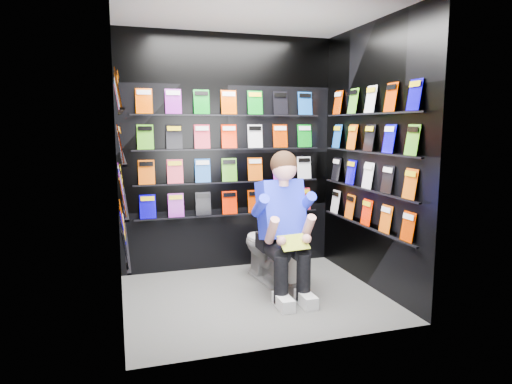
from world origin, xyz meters
name	(u,v)px	position (x,y,z in m)	size (l,w,h in m)	color
floor	(255,297)	(0.00, 0.00, 0.00)	(2.40, 2.40, 0.00)	#585855
ceiling	(255,10)	(0.00, 0.00, 2.60)	(2.40, 2.40, 0.00)	white
wall_back	(229,153)	(0.00, 1.00, 1.30)	(2.40, 0.04, 2.60)	black
wall_front	(296,170)	(0.00, -1.00, 1.30)	(2.40, 0.04, 2.60)	black
wall_left	(117,163)	(-1.20, 0.00, 1.30)	(0.04, 2.00, 2.60)	black
wall_right	(371,157)	(1.20, 0.00, 1.30)	(0.04, 2.00, 2.60)	black
comics_back	(229,153)	(0.00, 0.97, 1.31)	(2.10, 0.06, 1.37)	#D8550B
comics_left	(120,163)	(-1.17, 0.00, 1.31)	(0.06, 1.70, 1.37)	#D8550B
comics_right	(369,157)	(1.17, 0.00, 1.31)	(0.06, 1.70, 1.37)	#D8550B
toilet	(268,245)	(0.28, 0.45, 0.37)	(0.42, 0.75, 0.73)	white
longbox	(280,263)	(0.42, 0.44, 0.16)	(0.24, 0.44, 0.33)	white
longbox_lid	(280,247)	(0.42, 0.44, 0.34)	(0.26, 0.46, 0.03)	white
reader	(280,211)	(0.28, 0.07, 0.80)	(0.57, 0.83, 1.53)	#1923D6
held_comic	(294,242)	(0.28, -0.28, 0.58)	(0.27, 0.01, 0.18)	green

